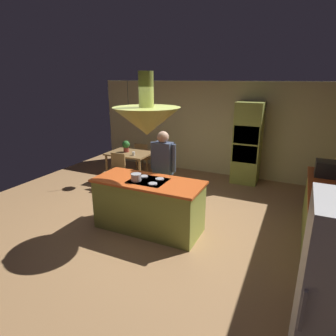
# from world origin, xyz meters

# --- Properties ---
(ground) EXTENTS (8.16, 8.16, 0.00)m
(ground) POSITION_xyz_m (0.00, 0.00, 0.00)
(ground) COLOR #AD7F51
(wall_back) EXTENTS (6.80, 0.10, 2.55)m
(wall_back) POSITION_xyz_m (0.00, 3.45, 1.27)
(wall_back) COLOR beige
(wall_back) RESTS_ON ground
(kitchen_island) EXTENTS (1.93, 0.83, 0.95)m
(kitchen_island) POSITION_xyz_m (0.00, -0.20, 0.47)
(kitchen_island) COLOR #939E42
(kitchen_island) RESTS_ON ground
(counter_run_right) EXTENTS (0.73, 2.59, 0.93)m
(counter_run_right) POSITION_xyz_m (2.84, 0.60, 0.47)
(counter_run_right) COLOR #939E42
(counter_run_right) RESTS_ON ground
(oven_tower) EXTENTS (0.66, 0.62, 2.07)m
(oven_tower) POSITION_xyz_m (1.10, 3.04, 1.04)
(oven_tower) COLOR #939E42
(oven_tower) RESTS_ON ground
(dining_table) EXTENTS (1.12, 0.88, 0.76)m
(dining_table) POSITION_xyz_m (-1.70, 1.90, 0.66)
(dining_table) COLOR olive
(dining_table) RESTS_ON ground
(person_at_island) EXTENTS (0.53, 0.22, 1.68)m
(person_at_island) POSITION_xyz_m (-0.04, 0.49, 0.96)
(person_at_island) COLOR tan
(person_at_island) RESTS_ON ground
(range_hood) EXTENTS (1.10, 1.10, 1.00)m
(range_hood) POSITION_xyz_m (0.00, -0.20, 1.98)
(range_hood) COLOR #939E42
(pendant_light_over_table) EXTENTS (0.32, 0.32, 0.82)m
(pendant_light_over_table) POSITION_xyz_m (-1.70, 1.90, 1.86)
(pendant_light_over_table) COLOR #E0B266
(chair_facing_island) EXTENTS (0.40, 0.40, 0.87)m
(chair_facing_island) POSITION_xyz_m (-1.70, 1.24, 0.50)
(chair_facing_island) COLOR olive
(chair_facing_island) RESTS_ON ground
(chair_by_back_wall) EXTENTS (0.40, 0.40, 0.87)m
(chair_by_back_wall) POSITION_xyz_m (-1.70, 2.56, 0.50)
(chair_by_back_wall) COLOR olive
(chair_by_back_wall) RESTS_ON ground
(potted_plant_on_table) EXTENTS (0.20, 0.20, 0.30)m
(potted_plant_on_table) POSITION_xyz_m (-1.82, 1.90, 0.93)
(potted_plant_on_table) COLOR #99382D
(potted_plant_on_table) RESTS_ON dining_table
(cup_on_table) EXTENTS (0.07, 0.07, 0.09)m
(cup_on_table) POSITION_xyz_m (-1.46, 1.68, 0.81)
(cup_on_table) COLOR white
(cup_on_table) RESTS_ON dining_table
(canister_flour) EXTENTS (0.12, 0.12, 0.21)m
(canister_flour) POSITION_xyz_m (2.84, -0.04, 1.04)
(canister_flour) COLOR silver
(canister_flour) RESTS_ON counter_run_right
(canister_sugar) EXTENTS (0.11, 0.11, 0.16)m
(canister_sugar) POSITION_xyz_m (2.84, 0.14, 1.01)
(canister_sugar) COLOR #E0B78C
(canister_sugar) RESTS_ON counter_run_right
(canister_tea) EXTENTS (0.11, 0.11, 0.16)m
(canister_tea) POSITION_xyz_m (2.84, 0.32, 1.01)
(canister_tea) COLOR silver
(canister_tea) RESTS_ON counter_run_right
(microwave_on_counter) EXTENTS (0.46, 0.36, 0.28)m
(microwave_on_counter) POSITION_xyz_m (2.84, 1.36, 1.07)
(microwave_on_counter) COLOR #232326
(microwave_on_counter) RESTS_ON counter_run_right
(cooking_pot_on_cooktop) EXTENTS (0.18, 0.18, 0.12)m
(cooking_pot_on_cooktop) POSITION_xyz_m (-0.16, -0.33, 1.01)
(cooking_pot_on_cooktop) COLOR #B2B2B7
(cooking_pot_on_cooktop) RESTS_ON kitchen_island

